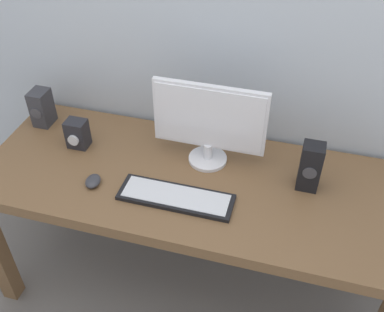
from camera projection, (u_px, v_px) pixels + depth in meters
The scene contains 8 objects.
ground_plane at pixel (189, 281), 2.31m from camera, with size 6.00×6.00×0.00m, color slate.
desk at pixel (189, 194), 1.91m from camera, with size 1.74×0.68×0.73m.
monitor at pixel (209, 122), 1.81m from camera, with size 0.47×0.16×0.36m.
keyboard_primary at pixel (176, 197), 1.75m from camera, with size 0.45×0.14×0.02m.
mouse at pixel (93, 181), 1.81m from camera, with size 0.06×0.08×0.03m, color #333338.
speaker_right at pixel (310, 167), 1.74m from camera, with size 0.08×0.08×0.21m.
speaker_left at pixel (42, 108), 2.09m from camera, with size 0.08×0.10×0.17m.
audio_controller at pixel (77, 134), 1.97m from camera, with size 0.09×0.08×0.13m.
Camera 1 is at (0.38, -1.30, 1.98)m, focal length 42.09 mm.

